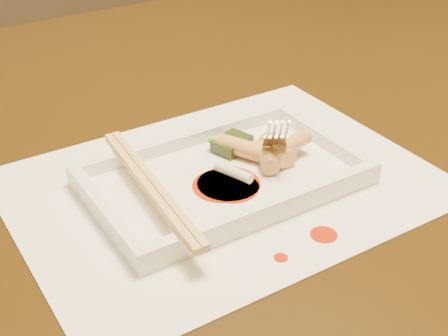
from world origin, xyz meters
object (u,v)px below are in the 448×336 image
chopstick_a (147,187)px  fork (274,84)px  placemat (224,184)px  table (231,183)px  plate_base (224,180)px

chopstick_a → fork: 0.16m
chopstick_a → placemat: bearing=0.0°
placemat → chopstick_a: (-0.08, 0.00, 0.03)m
table → plate_base: 0.19m
placemat → table: bearing=54.8°
placemat → fork: (0.07, 0.02, 0.08)m
table → placemat: size_ratio=3.50×
table → plate_base: bearing=-125.2°
table → placemat: placemat is taller
plate_base → fork: bearing=14.4°
placemat → chopstick_a: size_ratio=1.91×
table → placemat: 0.19m
plate_base → chopstick_a: (-0.08, 0.00, 0.02)m
plate_base → chopstick_a: 0.08m
placemat → chopstick_a: chopstick_a is taller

